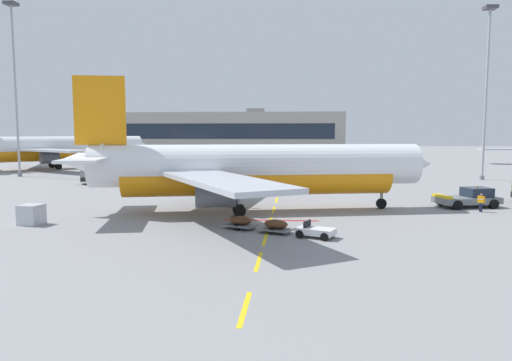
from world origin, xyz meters
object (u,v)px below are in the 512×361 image
catering_truck (108,172)px  pushback_tug (469,198)px  airliner_mid_left (62,148)px  apron_light_mast_near (14,71)px  airliner_foreground (252,169)px  uld_cargo_container (31,215)px  ground_crew_worker (481,202)px  baggage_train (276,226)px  apron_light_mast_far (487,74)px

catering_truck → pushback_tug: bearing=-22.0°
airliner_mid_left → apron_light_mast_near: (1.72, -17.66, 13.06)m
airliner_foreground → uld_cargo_container: size_ratio=18.83×
catering_truck → ground_crew_worker: size_ratio=4.31×
apron_light_mast_near → uld_cargo_container: bearing=-57.3°
airliner_foreground → uld_cargo_container: (-16.87, -7.75, -3.15)m
catering_truck → baggage_train: catering_truck is taller
baggage_train → apron_light_mast_far: size_ratio=0.32×
baggage_train → uld_cargo_container: bearing=175.6°
airliner_mid_left → ground_crew_worker: airliner_mid_left is taller
pushback_tug → apron_light_mast_far: apron_light_mast_far is taller
airliner_mid_left → apron_light_mast_far: size_ratio=1.22×
catering_truck → ground_crew_worker: catering_truck is taller
airliner_foreground → baggage_train: (2.64, -9.24, -3.42)m
apron_light_mast_near → apron_light_mast_far: size_ratio=1.07×
catering_truck → uld_cargo_container: bearing=-78.5°
airliner_foreground → apron_light_mast_far: (32.82, 32.12, 12.21)m
airliner_mid_left → baggage_train: airliner_mid_left is taller
pushback_tug → apron_light_mast_near: apron_light_mast_near is taller
catering_truck → uld_cargo_container: 30.45m
airliner_foreground → apron_light_mast_near: bearing=143.5°
airliner_mid_left → uld_cargo_container: bearing=-64.8°
catering_truck → apron_light_mast_near: size_ratio=0.26×
airliner_foreground → airliner_mid_left: airliner_mid_left is taller
airliner_foreground → pushback_tug: (20.98, 4.34, -3.05)m
pushback_tug → ground_crew_worker: 2.93m
ground_crew_worker → uld_cargo_container: bearing=-166.4°
pushback_tug → catering_truck: catering_truck is taller
airliner_mid_left → apron_light_mast_near: size_ratio=1.13×
pushback_tug → airliner_mid_left: (-64.34, 44.10, 3.23)m
catering_truck → apron_light_mast_far: size_ratio=0.28×
apron_light_mast_far → uld_cargo_container: bearing=-141.3°
pushback_tug → catering_truck: size_ratio=0.89×
airliner_foreground → pushback_tug: bearing=11.7°
pushback_tug → apron_light_mast_far: 33.84m
airliner_mid_left → catering_truck: size_ratio=4.33×
catering_truck → apron_light_mast_near: 25.82m
catering_truck → apron_light_mast_near: apron_light_mast_near is taller
baggage_train → uld_cargo_container: uld_cargo_container is taller
ground_crew_worker → uld_cargo_container: 38.98m
ground_crew_worker → airliner_mid_left: bearing=143.9°
airliner_mid_left → uld_cargo_container: 62.21m
pushback_tug → apron_light_mast_near: (-62.62, 26.44, 16.29)m
apron_light_mast_far → catering_truck: bearing=-169.8°
ground_crew_worker → apron_light_mast_far: bearing=69.0°
apron_light_mast_near → catering_truck: bearing=-25.0°
uld_cargo_container → apron_light_mast_far: bearing=38.7°
pushback_tug → catering_truck: 47.38m
catering_truck → ground_crew_worker: (43.97, -20.67, -0.67)m
catering_truck → airliner_mid_left: bearing=127.7°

